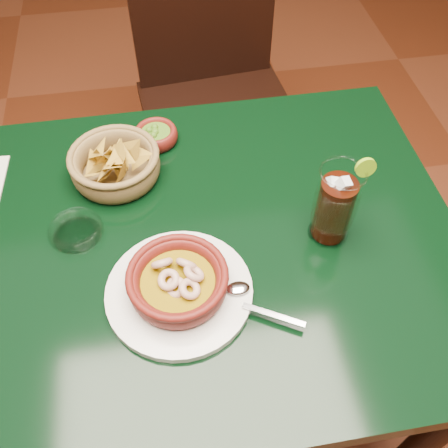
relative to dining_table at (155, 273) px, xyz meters
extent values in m
plane|color=#471C0C|center=(0.00, 0.00, -0.65)|extent=(7.00, 7.00, 0.00)
cube|color=black|center=(0.00, 0.00, 0.08)|extent=(1.20, 0.80, 0.04)
cylinder|color=black|center=(0.54, -0.34, -0.30)|extent=(0.06, 0.06, 0.71)
cylinder|color=black|center=(0.54, 0.34, -0.30)|extent=(0.06, 0.06, 0.71)
cube|color=black|center=(0.24, 0.64, -0.16)|extent=(0.50, 0.50, 0.04)
cylinder|color=black|center=(0.06, 0.42, -0.40)|extent=(0.04, 0.04, 0.49)
cylinder|color=black|center=(0.46, 0.46, -0.40)|extent=(0.04, 0.04, 0.49)
cylinder|color=black|center=(0.03, 0.82, -0.40)|extent=(0.04, 0.04, 0.49)
cylinder|color=black|center=(0.42, 0.86, -0.40)|extent=(0.04, 0.04, 0.49)
cube|color=black|center=(0.22, 0.85, 0.11)|extent=(0.44, 0.07, 0.48)
cylinder|color=silver|center=(0.04, -0.11, 0.11)|extent=(0.26, 0.26, 0.01)
cylinder|color=#4E110D|center=(0.04, -0.11, 0.12)|extent=(0.15, 0.15, 0.01)
torus|color=#4E110D|center=(0.04, -0.11, 0.14)|extent=(0.19, 0.19, 0.04)
torus|color=#4E110D|center=(0.04, -0.11, 0.16)|extent=(0.17, 0.17, 0.01)
cylinder|color=#715908|center=(0.04, -0.11, 0.14)|extent=(0.13, 0.13, 0.01)
torus|color=tan|center=(0.07, -0.11, 0.15)|extent=(0.05, 0.04, 0.04)
torus|color=tan|center=(0.06, -0.09, 0.15)|extent=(0.04, 0.05, 0.05)
torus|color=tan|center=(0.02, -0.08, 0.15)|extent=(0.05, 0.04, 0.05)
torus|color=tan|center=(0.03, -0.12, 0.15)|extent=(0.06, 0.06, 0.03)
torus|color=tan|center=(0.04, -0.13, 0.15)|extent=(0.05, 0.05, 0.04)
torus|color=tan|center=(0.06, -0.14, 0.15)|extent=(0.05, 0.06, 0.04)
cube|color=silver|center=(0.20, -0.19, 0.12)|extent=(0.10, 0.06, 0.00)
ellipsoid|color=silver|center=(0.15, -0.13, 0.12)|extent=(0.04, 0.03, 0.01)
cylinder|color=brown|center=(-0.05, 0.19, 0.10)|extent=(0.16, 0.16, 0.01)
torus|color=brown|center=(-0.05, 0.19, 0.13)|extent=(0.22, 0.22, 0.06)
torus|color=brown|center=(-0.05, 0.19, 0.16)|extent=(0.19, 0.19, 0.01)
cone|color=#AE8526|center=(-0.04, 0.17, 0.18)|extent=(0.07, 0.06, 0.04)
cone|color=#AE8526|center=(-0.05, 0.19, 0.16)|extent=(0.05, 0.10, 0.08)
cone|color=#AE8526|center=(-0.04, 0.17, 0.18)|extent=(0.07, 0.07, 0.07)
cone|color=#AE8526|center=(-0.08, 0.21, 0.17)|extent=(0.07, 0.09, 0.06)
cone|color=#AE8526|center=(-0.05, 0.18, 0.13)|extent=(0.06, 0.09, 0.07)
cone|color=#AE8526|center=(-0.05, 0.20, 0.14)|extent=(0.07, 0.05, 0.07)
cone|color=#AE8526|center=(-0.07, 0.16, 0.15)|extent=(0.07, 0.08, 0.05)
cone|color=#AE8526|center=(-0.10, 0.17, 0.13)|extent=(0.08, 0.07, 0.05)
cone|color=#AE8526|center=(0.00, 0.19, 0.15)|extent=(0.09, 0.06, 0.08)
cone|color=#AE8526|center=(-0.07, 0.19, 0.17)|extent=(0.08, 0.06, 0.07)
cone|color=#AE8526|center=(-0.02, 0.19, 0.17)|extent=(0.09, 0.03, 0.09)
cone|color=#AE8526|center=(-0.04, 0.14, 0.16)|extent=(0.05, 0.08, 0.09)
cone|color=#AE8526|center=(-0.06, 0.15, 0.16)|extent=(0.08, 0.06, 0.06)
cone|color=#AE8526|center=(-0.07, 0.17, 0.13)|extent=(0.06, 0.08, 0.07)
cone|color=#AE8526|center=(-0.09, 0.20, 0.13)|extent=(0.07, 0.07, 0.07)
cone|color=#AE8526|center=(-0.08, 0.20, 0.15)|extent=(0.05, 0.06, 0.08)
cylinder|color=#4E110D|center=(0.04, 0.29, 0.10)|extent=(0.08, 0.08, 0.01)
torus|color=#4E110D|center=(0.04, 0.29, 0.12)|extent=(0.12, 0.12, 0.04)
cylinder|color=#2A510F|center=(0.04, 0.29, 0.12)|extent=(0.06, 0.06, 0.01)
sphere|color=#2A510F|center=(0.04, 0.28, 0.13)|extent=(0.02, 0.02, 0.02)
sphere|color=#2A510F|center=(0.02, 0.29, 0.13)|extent=(0.02, 0.02, 0.02)
sphere|color=#2A510F|center=(0.04, 0.29, 0.13)|extent=(0.02, 0.02, 0.02)
sphere|color=#2A510F|center=(0.03, 0.27, 0.13)|extent=(0.02, 0.02, 0.02)
sphere|color=#2A510F|center=(0.04, 0.30, 0.13)|extent=(0.02, 0.02, 0.02)
cylinder|color=white|center=(0.34, -0.03, 0.10)|extent=(0.08, 0.08, 0.01)
torus|color=white|center=(0.34, -0.03, 0.18)|extent=(0.17, 0.17, 0.09)
cylinder|color=black|center=(0.34, -0.03, 0.17)|extent=(0.07, 0.07, 0.13)
cube|color=silver|center=(0.35, -0.02, 0.22)|extent=(0.03, 0.03, 0.03)
cube|color=silver|center=(0.34, -0.03, 0.24)|extent=(0.03, 0.03, 0.03)
cube|color=silver|center=(0.33, -0.02, 0.23)|extent=(0.03, 0.03, 0.03)
torus|color=white|center=(0.34, -0.03, 0.26)|extent=(0.08, 0.08, 0.00)
cylinder|color=#70A412|center=(0.38, -0.03, 0.27)|extent=(0.04, 0.01, 0.04)
cylinder|color=white|center=(-0.14, 0.05, 0.10)|extent=(0.09, 0.09, 0.01)
torus|color=white|center=(-0.14, 0.05, 0.11)|extent=(0.11, 0.11, 0.03)
camera|label=1|loc=(0.05, -0.57, 0.86)|focal=40.00mm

